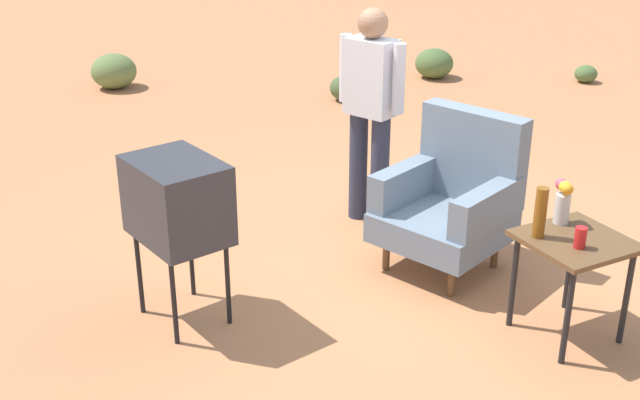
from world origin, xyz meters
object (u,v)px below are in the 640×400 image
object	(u,v)px
side_table	(574,253)
tv_on_stand	(178,201)
person_standing	(371,104)
flower_vase	(563,200)
soda_can_red	(580,238)
armchair	(453,197)
bottle_tall_amber	(540,213)

from	to	relation	value
side_table	tv_on_stand	xyz separation A→B (m)	(-1.22, -1.93, 0.25)
person_standing	flower_vase	size ratio (longest dim) A/B	6.19
side_table	soda_can_red	bearing A→B (deg)	-36.36
armchair	person_standing	world-z (taller)	person_standing
soda_can_red	side_table	bearing A→B (deg)	143.64
side_table	flower_vase	world-z (taller)	flower_vase
armchair	soda_can_red	world-z (taller)	armchair
armchair	tv_on_stand	bearing A→B (deg)	-95.15
side_table	bottle_tall_amber	world-z (taller)	bottle_tall_amber
tv_on_stand	flower_vase	size ratio (longest dim) A/B	3.89
bottle_tall_amber	soda_can_red	world-z (taller)	bottle_tall_amber
soda_can_red	flower_vase	distance (m)	0.34
bottle_tall_amber	flower_vase	world-z (taller)	bottle_tall_amber
armchair	person_standing	size ratio (longest dim) A/B	0.65
armchair	side_table	distance (m)	1.06
flower_vase	tv_on_stand	bearing A→B (deg)	-116.94
tv_on_stand	bottle_tall_amber	size ratio (longest dim) A/B	3.43
tv_on_stand	bottle_tall_amber	bearing A→B (deg)	57.94
tv_on_stand	soda_can_red	size ratio (longest dim) A/B	8.44
person_standing	side_table	bearing A→B (deg)	5.93
tv_on_stand	armchair	bearing A→B (deg)	84.85
tv_on_stand	person_standing	distance (m)	1.88
armchair	flower_vase	size ratio (longest dim) A/B	4.00
side_table	flower_vase	size ratio (longest dim) A/B	2.37
tv_on_stand	bottle_tall_amber	distance (m)	2.07
person_standing	armchair	bearing A→B (deg)	8.18
side_table	flower_vase	bearing A→B (deg)	161.13
person_standing	bottle_tall_amber	world-z (taller)	person_standing
side_table	person_standing	distance (m)	1.99
tv_on_stand	soda_can_red	xyz separation A→B (m)	(1.31, 1.87, -0.09)
bottle_tall_amber	flower_vase	size ratio (longest dim) A/B	1.13
side_table	person_standing	bearing A→B (deg)	-174.07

